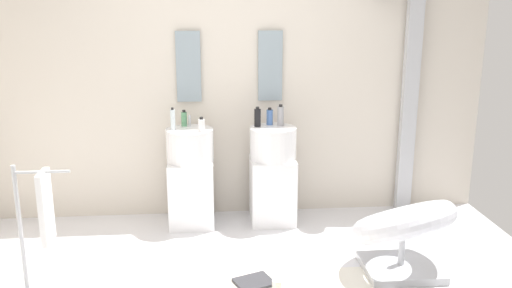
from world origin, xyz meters
name	(u,v)px	position (x,y,z in m)	size (l,w,h in m)	color
rear_partition	(229,78)	(0.00, 1.65, 1.30)	(4.80, 0.10, 2.60)	beige
pedestal_sink_left	(191,177)	(-0.37, 1.32, 0.46)	(0.42, 0.42, 1.00)	white
pedestal_sink_right	(273,174)	(0.37, 1.32, 0.46)	(0.42, 0.42, 1.00)	white
vanity_mirror_left	(189,67)	(-0.37, 1.58, 1.41)	(0.22, 0.03, 0.63)	#8C9EA8
vanity_mirror_right	(270,66)	(0.37, 1.58, 1.41)	(0.22, 0.03, 0.63)	#8C9EA8
shower_column	(408,101)	(1.67, 1.53, 1.08)	(0.49, 0.24, 2.05)	#B7BABF
lounge_chair	(403,228)	(1.22, 0.27, 0.35)	(1.08, 1.08, 0.65)	#B7BABF
towel_rack	(42,211)	(-1.33, 0.15, 0.63)	(0.37, 0.22, 0.95)	#B7BABF
magazine_charcoal	(254,282)	(0.10, 0.16, 0.02)	(0.26, 0.22, 0.02)	#38383D
coffee_mug	(277,286)	(0.25, 0.04, 0.05)	(0.07, 0.07, 0.08)	white
soap_bottle_green	(184,119)	(-0.42, 1.45, 0.96)	(0.05, 0.05, 0.15)	#59996B
soap_bottle_blue	(270,117)	(0.35, 1.44, 0.97)	(0.06, 0.06, 0.16)	#4C72B7
soap_bottle_clear	(173,119)	(-0.51, 1.31, 0.99)	(0.04, 0.04, 0.20)	silver
soap_bottle_grey	(281,116)	(0.45, 1.39, 0.99)	(0.06, 0.06, 0.19)	#99999E
soap_bottle_white	(202,125)	(-0.26, 1.23, 0.95)	(0.06, 0.06, 0.13)	white
soap_bottle_black	(258,117)	(0.24, 1.37, 0.98)	(0.06, 0.06, 0.18)	black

